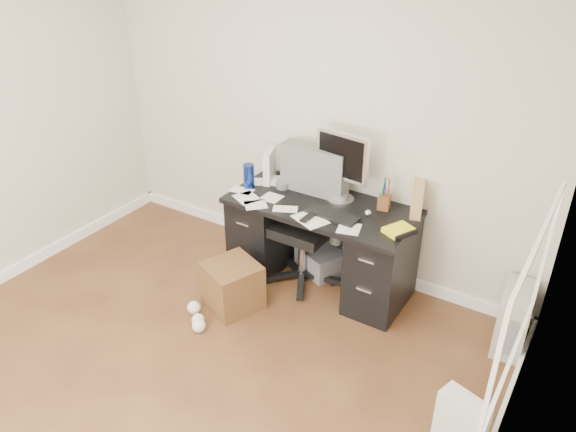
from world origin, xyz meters
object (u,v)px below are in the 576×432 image
at_px(keyboard, 331,215).
at_px(wicker_basket, 232,286).
at_px(desk, 320,242).
at_px(office_chair, 302,220).
at_px(lcd_monitor, 342,167).
at_px(pc_tower, 513,318).

distance_m(keyboard, wicker_basket, 0.96).
bearing_deg(desk, office_chair, -170.60).
relative_size(desk, lcd_monitor, 2.57).
relative_size(lcd_monitor, keyboard, 1.35).
bearing_deg(desk, lcd_monitor, 53.64).
relative_size(desk, wicker_basket, 3.90).
distance_m(desk, office_chair, 0.23).
distance_m(desk, keyboard, 0.42).
height_order(keyboard, wicker_basket, keyboard).
bearing_deg(pc_tower, keyboard, -177.83).
relative_size(office_chair, pc_tower, 2.51).
relative_size(desk, pc_tower, 3.30).
bearing_deg(office_chair, desk, 9.22).
distance_m(lcd_monitor, pc_tower, 1.66).
height_order(lcd_monitor, keyboard, lcd_monitor).
xyz_separation_m(lcd_monitor, office_chair, (-0.25, -0.16, -0.47)).
bearing_deg(lcd_monitor, office_chair, -139.77).
bearing_deg(wicker_basket, keyboard, 41.48).
bearing_deg(office_chair, keyboard, -18.58).
xyz_separation_m(desk, wicker_basket, (-0.42, -0.65, -0.21)).
height_order(desk, wicker_basket, desk).
xyz_separation_m(lcd_monitor, keyboard, (0.06, -0.26, -0.28)).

